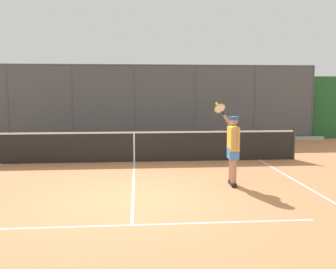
{
  "coord_description": "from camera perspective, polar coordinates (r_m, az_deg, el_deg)",
  "views": [
    {
      "loc": [
        -0.11,
        7.46,
        2.27
      ],
      "look_at": [
        -0.95,
        -2.66,
        1.05
      ],
      "focal_mm": 39.86,
      "sensor_mm": 36.0,
      "label": 1
    }
  ],
  "objects": [
    {
      "name": "court_line_markings",
      "position": [
        6.23,
        -5.57,
        -14.51
      ],
      "size": [
        8.17,
        10.21,
        0.01
      ],
      "color": "white",
      "rests_on": "ground"
    },
    {
      "name": "tennis_net",
      "position": [
        11.82,
        -5.2,
        -1.82
      ],
      "size": [
        10.5,
        0.09,
        1.07
      ],
      "color": "#2D2D2D",
      "rests_on": "ground"
    },
    {
      "name": "tennis_player",
      "position": [
        8.97,
        9.87,
        -1.59
      ],
      "size": [
        0.43,
        1.4,
        1.95
      ],
      "rotation": [
        0.0,
        0.0,
        -1.62
      ],
      "color": "black",
      "rests_on": "ground"
    },
    {
      "name": "fence_backdrop",
      "position": [
        17.16,
        -5.1,
        4.04
      ],
      "size": [
        19.24,
        1.37,
        3.38
      ],
      "color": "#474C51",
      "rests_on": "ground"
    },
    {
      "name": "ground_plane",
      "position": [
        7.8,
        -5.4,
        -10.09
      ],
      "size": [
        60.0,
        60.0,
        0.0
      ],
      "primitive_type": "plane",
      "color": "#C67A4C"
    }
  ]
}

